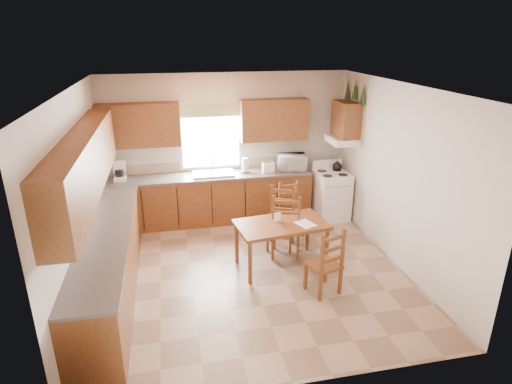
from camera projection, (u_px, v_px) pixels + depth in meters
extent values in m
plane|color=#93755C|center=(250.00, 271.00, 6.40)|extent=(4.50, 4.50, 0.00)
plane|color=#995026|center=(249.00, 87.00, 5.45)|extent=(4.50, 4.50, 0.00)
plane|color=beige|center=(78.00, 199.00, 5.50)|extent=(4.50, 4.50, 0.00)
plane|color=beige|center=(398.00, 176.00, 6.36)|extent=(4.50, 4.50, 0.00)
plane|color=beige|center=(227.00, 147.00, 7.99)|extent=(4.50, 4.50, 0.00)
plane|color=beige|center=(297.00, 269.00, 3.87)|extent=(4.50, 4.50, 0.00)
cube|color=brown|center=(210.00, 199.00, 7.96)|extent=(3.75, 0.60, 0.88)
cube|color=brown|center=(110.00, 264.00, 5.74)|extent=(0.60, 3.60, 0.88)
cube|color=#544B48|center=(209.00, 176.00, 7.80)|extent=(3.75, 0.63, 0.04)
cube|color=#544B48|center=(106.00, 233.00, 5.58)|extent=(0.63, 3.60, 0.04)
cube|color=tan|center=(208.00, 165.00, 8.03)|extent=(3.75, 0.01, 0.18)
cube|color=brown|center=(139.00, 125.00, 7.36)|extent=(1.41, 0.33, 0.75)
cube|color=brown|center=(274.00, 120.00, 7.83)|extent=(1.25, 0.33, 0.75)
cube|color=brown|center=(85.00, 164.00, 5.21)|extent=(0.33, 3.60, 0.75)
cube|color=brown|center=(346.00, 119.00, 7.65)|extent=(0.33, 0.62, 0.62)
cube|color=white|center=(342.00, 140.00, 7.77)|extent=(0.44, 0.62, 0.12)
cube|color=white|center=(211.00, 137.00, 7.84)|extent=(1.13, 0.02, 1.18)
cube|color=white|center=(211.00, 137.00, 7.83)|extent=(1.05, 0.01, 1.10)
cube|color=#496A3B|center=(210.00, 110.00, 7.63)|extent=(1.19, 0.01, 0.24)
cube|color=silver|center=(213.00, 173.00, 7.80)|extent=(0.75, 0.45, 0.04)
cone|color=#1C421E|center=(363.00, 94.00, 7.21)|extent=(0.22, 0.22, 0.36)
cone|color=#1C421E|center=(355.00, 89.00, 7.49)|extent=(0.22, 0.22, 0.36)
cone|color=#1C421E|center=(348.00, 89.00, 7.80)|extent=(0.22, 0.22, 0.36)
cube|color=white|center=(331.00, 196.00, 8.10)|extent=(0.63, 0.65, 0.89)
cube|color=white|center=(119.00, 171.00, 7.46)|extent=(0.22, 0.26, 0.34)
cylinder|color=white|center=(245.00, 165.00, 7.87)|extent=(0.13, 0.13, 0.28)
cube|color=white|center=(268.00, 167.00, 7.93)|extent=(0.22, 0.15, 0.17)
imported|color=white|center=(292.00, 162.00, 8.04)|extent=(0.52, 0.40, 0.29)
cube|color=brown|center=(281.00, 245.00, 6.45)|extent=(1.42, 0.93, 0.71)
cube|color=brown|center=(324.00, 260.00, 5.75)|extent=(0.50, 0.49, 0.96)
cube|color=brown|center=(286.00, 225.00, 6.69)|extent=(0.56, 0.55, 1.07)
cube|color=brown|center=(281.00, 219.00, 6.94)|extent=(0.55, 0.54, 1.02)
cube|color=brown|center=(291.00, 210.00, 7.44)|extent=(0.43, 0.41, 0.92)
cube|color=white|center=(305.00, 224.00, 6.29)|extent=(0.31, 0.35, 0.00)
cube|color=white|center=(277.00, 217.00, 6.37)|extent=(0.10, 0.03, 0.13)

